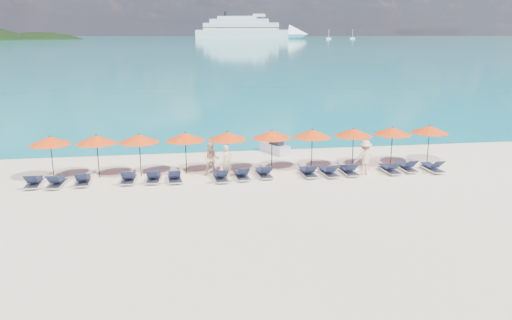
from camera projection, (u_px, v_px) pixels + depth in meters
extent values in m
plane|color=beige|center=(266.00, 203.00, 21.91)|extent=(1400.00, 1400.00, 0.00)
cube|color=#1FA9B2|center=(180.00, 38.00, 653.78)|extent=(1600.00, 1300.00, 0.01)
ellipsoid|color=black|center=(43.00, 72.00, 544.67)|extent=(162.00, 126.00, 85.50)
cube|color=white|center=(243.00, 34.00, 590.93)|extent=(111.13, 53.35, 10.03)
cone|color=white|center=(298.00, 34.00, 580.50)|extent=(27.83, 27.83, 22.07)
cube|color=white|center=(241.00, 26.00, 589.00)|extent=(89.21, 43.63, 8.03)
cube|color=white|center=(239.00, 21.00, 587.82)|extent=(69.71, 35.56, 5.02)
cube|color=white|center=(238.00, 18.00, 587.14)|extent=(47.80, 25.84, 3.51)
cube|color=black|center=(241.00, 28.00, 589.38)|extent=(90.33, 44.17, 0.90)
cube|color=black|center=(241.00, 25.00, 588.51)|extent=(88.10, 43.10, 0.90)
cylinder|color=black|center=(226.00, 14.00, 588.33)|extent=(4.41, 4.41, 5.52)
cube|color=white|center=(352.00, 38.00, 567.76)|extent=(5.67, 1.89, 1.51)
cylinder|color=white|center=(353.00, 34.00, 566.54)|extent=(0.34, 0.34, 9.45)
cube|color=white|center=(329.00, 39.00, 542.57)|extent=(5.37, 1.79, 1.43)
cylinder|color=white|center=(329.00, 34.00, 541.42)|extent=(0.32, 0.32, 8.95)
cube|color=#ADADC3|center=(274.00, 148.00, 31.07)|extent=(1.72, 2.37, 0.51)
cube|color=black|center=(276.00, 143.00, 30.83)|extent=(0.82, 1.04, 0.33)
cylinder|color=black|center=(269.00, 139.00, 31.39)|extent=(0.48, 0.27, 0.06)
imported|color=#DCAD87|center=(227.00, 161.00, 25.51)|extent=(0.76, 0.69, 1.74)
imported|color=#DCAD87|center=(211.00, 159.00, 25.87)|extent=(0.94, 0.66, 1.78)
imported|color=#DCAD87|center=(365.00, 158.00, 26.06)|extent=(1.20, 0.57, 1.85)
cylinder|color=black|center=(52.00, 158.00, 25.21)|extent=(0.05, 0.05, 2.20)
cone|color=red|center=(50.00, 141.00, 24.98)|extent=(2.10, 2.10, 0.42)
sphere|color=black|center=(50.00, 136.00, 24.93)|extent=(0.08, 0.08, 0.08)
cylinder|color=black|center=(98.00, 157.00, 25.50)|extent=(0.05, 0.05, 2.20)
cone|color=red|center=(96.00, 139.00, 25.27)|extent=(2.10, 2.10, 0.42)
sphere|color=black|center=(96.00, 135.00, 25.21)|extent=(0.08, 0.08, 0.08)
cylinder|color=black|center=(140.00, 156.00, 25.74)|extent=(0.05, 0.05, 2.20)
cone|color=red|center=(139.00, 138.00, 25.51)|extent=(2.10, 2.10, 0.42)
sphere|color=black|center=(139.00, 134.00, 25.46)|extent=(0.08, 0.08, 0.08)
cylinder|color=black|center=(186.00, 154.00, 26.13)|extent=(0.05, 0.05, 2.20)
cone|color=red|center=(185.00, 137.00, 25.90)|extent=(2.10, 2.10, 0.42)
sphere|color=black|center=(185.00, 133.00, 25.85)|extent=(0.08, 0.08, 0.08)
cylinder|color=black|center=(228.00, 153.00, 26.38)|extent=(0.05, 0.05, 2.20)
cone|color=red|center=(227.00, 136.00, 26.16)|extent=(2.10, 2.10, 0.42)
sphere|color=black|center=(227.00, 132.00, 26.10)|extent=(0.08, 0.08, 0.08)
cylinder|color=black|center=(272.00, 151.00, 26.74)|extent=(0.05, 0.05, 2.20)
cone|color=red|center=(272.00, 134.00, 26.51)|extent=(2.10, 2.10, 0.42)
sphere|color=black|center=(272.00, 130.00, 26.46)|extent=(0.08, 0.08, 0.08)
cylinder|color=black|center=(312.00, 150.00, 27.00)|extent=(0.05, 0.05, 2.20)
cone|color=red|center=(312.00, 133.00, 26.77)|extent=(2.10, 2.10, 0.42)
sphere|color=black|center=(312.00, 129.00, 26.71)|extent=(0.08, 0.08, 0.08)
cylinder|color=black|center=(353.00, 149.00, 27.30)|extent=(0.05, 0.05, 2.20)
cone|color=red|center=(354.00, 132.00, 27.07)|extent=(2.10, 2.10, 0.42)
sphere|color=black|center=(354.00, 128.00, 27.01)|extent=(0.08, 0.08, 0.08)
cylinder|color=black|center=(392.00, 147.00, 27.68)|extent=(0.05, 0.05, 2.20)
cone|color=red|center=(393.00, 131.00, 27.45)|extent=(2.10, 2.10, 0.42)
sphere|color=black|center=(393.00, 127.00, 27.40)|extent=(0.08, 0.08, 0.08)
cylinder|color=black|center=(428.00, 145.00, 28.13)|extent=(0.05, 0.05, 2.20)
cone|color=red|center=(430.00, 129.00, 27.90)|extent=(2.10, 2.10, 0.42)
sphere|color=black|center=(430.00, 125.00, 27.85)|extent=(0.08, 0.08, 0.08)
cube|color=silver|center=(34.00, 184.00, 24.25)|extent=(0.69, 1.73, 0.06)
cube|color=#171D36|center=(35.00, 179.00, 24.45)|extent=(0.60, 1.12, 0.04)
cube|color=#171D36|center=(31.00, 179.00, 23.62)|extent=(0.57, 0.56, 0.43)
cube|color=silver|center=(57.00, 184.00, 24.25)|extent=(0.72, 1.73, 0.06)
cube|color=#171D36|center=(58.00, 179.00, 24.45)|extent=(0.61, 1.13, 0.04)
cube|color=#171D36|center=(53.00, 179.00, 23.61)|extent=(0.58, 0.57, 0.43)
cube|color=silver|center=(83.00, 182.00, 24.58)|extent=(0.71, 1.73, 0.06)
cube|color=#171D36|center=(83.00, 177.00, 24.78)|extent=(0.61, 1.13, 0.04)
cube|color=#171D36|center=(81.00, 177.00, 23.96)|extent=(0.58, 0.57, 0.43)
cube|color=silver|center=(129.00, 180.00, 24.91)|extent=(0.69, 1.72, 0.06)
cube|color=#171D36|center=(129.00, 175.00, 25.11)|extent=(0.59, 1.12, 0.04)
cube|color=#171D36|center=(127.00, 175.00, 24.28)|extent=(0.57, 0.56, 0.43)
cube|color=silver|center=(154.00, 179.00, 25.05)|extent=(0.71, 1.73, 0.06)
cube|color=#171D36|center=(154.00, 174.00, 25.26)|extent=(0.61, 1.13, 0.04)
cube|color=#171D36|center=(152.00, 174.00, 24.42)|extent=(0.58, 0.56, 0.43)
cube|color=silver|center=(175.00, 178.00, 25.11)|extent=(0.73, 1.74, 0.06)
cube|color=#171D36|center=(174.00, 174.00, 25.31)|extent=(0.62, 1.13, 0.04)
cube|color=#171D36|center=(175.00, 174.00, 24.49)|extent=(0.58, 0.57, 0.43)
cube|color=silver|center=(221.00, 178.00, 25.22)|extent=(0.76, 1.75, 0.06)
cube|color=#171D36|center=(220.00, 174.00, 25.41)|extent=(0.64, 1.14, 0.04)
cube|color=#171D36|center=(222.00, 173.00, 24.60)|extent=(0.59, 0.58, 0.43)
cube|color=silver|center=(242.00, 176.00, 25.55)|extent=(0.73, 1.74, 0.06)
cube|color=#171D36|center=(241.00, 172.00, 25.75)|extent=(0.62, 1.13, 0.04)
cube|color=#171D36|center=(244.00, 171.00, 24.93)|extent=(0.58, 0.57, 0.43)
cube|color=silver|center=(264.00, 174.00, 25.86)|extent=(0.77, 1.75, 0.06)
cube|color=#171D36|center=(262.00, 170.00, 26.05)|extent=(0.65, 1.14, 0.04)
cube|color=#171D36|center=(266.00, 169.00, 25.24)|extent=(0.60, 0.58, 0.43)
cube|color=silver|center=(308.00, 173.00, 26.01)|extent=(0.69, 1.72, 0.06)
cube|color=#171D36|center=(307.00, 169.00, 26.21)|extent=(0.59, 1.12, 0.04)
cube|color=#171D36|center=(311.00, 169.00, 25.39)|extent=(0.57, 0.56, 0.43)
cube|color=silver|center=(328.00, 173.00, 26.09)|extent=(0.79, 1.75, 0.06)
cube|color=#171D36|center=(326.00, 169.00, 26.28)|extent=(0.66, 1.15, 0.04)
cube|color=#171D36|center=(333.00, 168.00, 25.47)|extent=(0.60, 0.59, 0.43)
cube|color=silver|center=(348.00, 172.00, 26.33)|extent=(0.71, 1.73, 0.06)
cube|color=#171D36|center=(346.00, 168.00, 26.53)|extent=(0.61, 1.13, 0.04)
cube|color=#171D36|center=(352.00, 167.00, 25.71)|extent=(0.58, 0.56, 0.43)
cube|color=silver|center=(389.00, 170.00, 26.61)|extent=(0.74, 1.74, 0.06)
cube|color=#171D36|center=(387.00, 166.00, 26.80)|extent=(0.63, 1.14, 0.04)
cube|color=#171D36|center=(395.00, 165.00, 25.99)|extent=(0.59, 0.57, 0.43)
cube|color=silver|center=(406.00, 168.00, 27.00)|extent=(0.64, 1.71, 0.06)
cube|color=#171D36|center=(404.00, 164.00, 27.20)|extent=(0.56, 1.11, 0.04)
cube|color=#171D36|center=(412.00, 164.00, 26.37)|extent=(0.56, 0.54, 0.43)
cube|color=silver|center=(432.00, 169.00, 26.90)|extent=(0.70, 1.73, 0.06)
cube|color=#171D36|center=(430.00, 165.00, 27.09)|extent=(0.60, 1.13, 0.04)
cube|color=#171D36|center=(438.00, 164.00, 26.27)|extent=(0.58, 0.56, 0.43)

